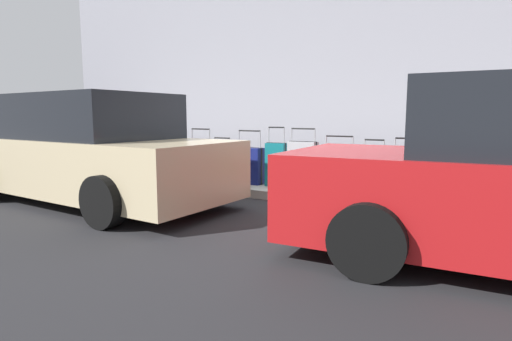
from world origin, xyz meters
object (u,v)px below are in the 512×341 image
(suitcase_teal_7, at_px, (276,165))
(suitcase_navy_8, at_px, (249,166))
(suitcase_olive_11, at_px, (177,160))
(suitcase_maroon_3, at_px, (407,179))
(fire_hydrant, at_px, (149,155))
(parked_car_beige_1, at_px, (92,152))
(suitcase_red_5, at_px, (338,171))
(suitcase_black_9, at_px, (222,161))
(suitcase_black_2, at_px, (444,184))
(suitcase_maroon_10, at_px, (201,160))
(suitcase_olive_4, at_px, (373,175))
(bollard_post, at_px, (119,152))
(suitcase_silver_6, at_px, (303,166))
(suitcase_navy_1, at_px, (488,179))

(suitcase_teal_7, xyz_separation_m, suitcase_navy_8, (0.53, -0.00, -0.05))
(suitcase_olive_11, bearing_deg, suitcase_maroon_3, -179.64)
(fire_hydrant, bearing_deg, parked_car_beige_1, 111.02)
(suitcase_maroon_3, height_order, suitcase_navy_8, suitcase_navy_8)
(fire_hydrant, height_order, parked_car_beige_1, parked_car_beige_1)
(suitcase_maroon_3, bearing_deg, suitcase_red_5, 0.34)
(suitcase_teal_7, bearing_deg, suitcase_black_9, 1.47)
(suitcase_olive_11, bearing_deg, parked_car_beige_1, 89.80)
(suitcase_black_2, bearing_deg, suitcase_maroon_10, -0.65)
(suitcase_maroon_10, height_order, fire_hydrant, suitcase_maroon_10)
(suitcase_black_9, bearing_deg, parked_car_beige_1, 60.25)
(parked_car_beige_1, bearing_deg, suitcase_olive_4, -152.04)
(suitcase_navy_8, bearing_deg, suitcase_red_5, -179.68)
(suitcase_red_5, bearing_deg, parked_car_beige_1, 31.00)
(suitcase_teal_7, xyz_separation_m, suitcase_olive_11, (2.18, 0.01, -0.05))
(suitcase_black_9, bearing_deg, suitcase_black_2, -179.39)
(suitcase_navy_8, relative_size, fire_hydrant, 1.29)
(suitcase_olive_4, height_order, suitcase_red_5, suitcase_red_5)
(suitcase_black_9, relative_size, bollard_post, 0.95)
(suitcase_red_5, distance_m, suitcase_teal_7, 1.09)
(suitcase_maroon_10, bearing_deg, suitcase_olive_11, 7.21)
(suitcase_black_2, distance_m, suitcase_teal_7, 2.61)
(suitcase_black_9, bearing_deg, suitcase_olive_4, -178.10)
(suitcase_black_2, bearing_deg, suitcase_maroon_3, -0.80)
(suitcase_silver_6, height_order, fire_hydrant, suitcase_silver_6)
(parked_car_beige_1, bearing_deg, suitcase_silver_6, -144.80)
(suitcase_maroon_3, height_order, bollard_post, suitcase_maroon_3)
(suitcase_silver_6, distance_m, suitcase_teal_7, 0.51)
(suitcase_black_2, relative_size, suitcase_olive_11, 0.91)
(suitcase_maroon_3, height_order, suitcase_olive_4, suitcase_maroon_3)
(suitcase_olive_4, relative_size, suitcase_olive_11, 0.92)
(suitcase_black_9, bearing_deg, fire_hydrant, -0.95)
(suitcase_navy_1, distance_m, suitcase_maroon_10, 4.77)
(suitcase_teal_7, height_order, suitcase_black_9, suitcase_teal_7)
(suitcase_red_5, height_order, suitcase_black_9, suitcase_red_5)
(suitcase_black_9, height_order, fire_hydrant, suitcase_black_9)
(suitcase_black_2, distance_m, parked_car_beige_1, 5.20)
(suitcase_navy_1, height_order, fire_hydrant, suitcase_navy_1)
(suitcase_red_5, height_order, suitcase_teal_7, suitcase_teal_7)
(suitcase_black_2, bearing_deg, suitcase_olive_11, 0.24)
(suitcase_teal_7, relative_size, parked_car_beige_1, 0.21)
(suitcase_navy_8, height_order, suitcase_olive_11, suitcase_navy_8)
(suitcase_olive_4, height_order, suitcase_black_9, suitcase_olive_4)
(suitcase_teal_7, xyz_separation_m, bollard_post, (3.63, 0.15, 0.06))
(suitcase_teal_7, height_order, suitcase_navy_8, suitcase_teal_7)
(suitcase_olive_4, distance_m, suitcase_maroon_10, 3.26)
(suitcase_silver_6, xyz_separation_m, bollard_post, (4.14, 0.09, 0.04))
(suitcase_navy_1, relative_size, suitcase_olive_4, 1.14)
(suitcase_silver_6, distance_m, parked_car_beige_1, 3.31)
(suitcase_black_2, xyz_separation_m, parked_car_beige_1, (4.79, 1.97, 0.37))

